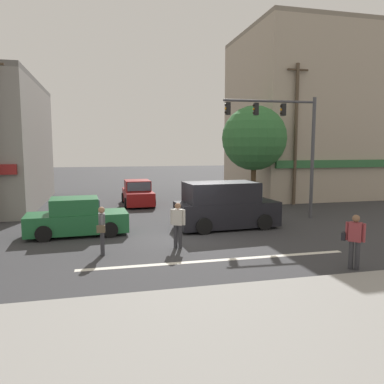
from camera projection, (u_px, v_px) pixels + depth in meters
ground_plane at (193, 236)px, 15.57m from camera, size 120.00×120.00×0.00m
lane_marking_stripe at (219, 260)px, 12.19m from camera, size 9.00×0.24×0.01m
sidewalk_curb at (295, 330)px, 7.35m from camera, size 40.00×5.00×0.16m
building_right_corner at (312, 116)px, 29.15m from camera, size 11.14×9.63×12.24m
street_tree at (254, 138)px, 23.22m from camera, size 4.00×4.00×6.25m
utility_pole_far_right at (296, 133)px, 23.67m from camera, size 1.40×0.22×8.87m
traffic_light_mast at (290, 135)px, 18.96m from camera, size 4.89×0.45×6.20m
van_parked_curbside at (225, 206)px, 16.98m from camera, size 4.71×2.27×2.11m
sedan_waiting_far at (138, 194)px, 24.03m from camera, size 1.91×4.12×1.58m
sedan_crossing_center at (77, 218)px, 15.65m from camera, size 4.19×2.06×1.58m
pedestrian_foreground_with_bag at (354, 238)px, 11.19m from camera, size 0.54×0.62×1.67m
pedestrian_mid_crossing at (102, 228)px, 12.65m from camera, size 0.29×0.67×1.67m
pedestrian_far_side at (178, 222)px, 13.57m from camera, size 0.50×0.37×1.67m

